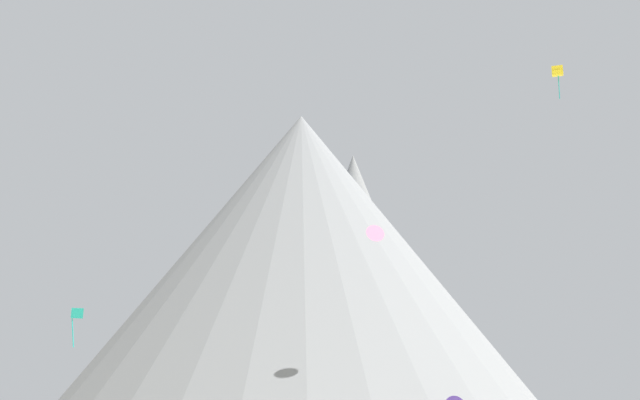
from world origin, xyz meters
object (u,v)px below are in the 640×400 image
(kite_teal_low, at_px, (76,318))
(kite_pink_mid, at_px, (375,234))
(kite_lime_low, at_px, (168,375))
(kite_yellow_high, at_px, (557,71))
(rock_massif, at_px, (313,301))

(kite_teal_low, bearing_deg, kite_pink_mid, -118.84)
(kite_pink_mid, distance_m, kite_lime_low, 27.04)
(kite_yellow_high, height_order, kite_teal_low, kite_yellow_high)
(kite_yellow_high, bearing_deg, rock_massif, -41.49)
(rock_massif, distance_m, kite_teal_low, 54.32)
(kite_lime_low, bearing_deg, rock_massif, -35.95)
(kite_teal_low, bearing_deg, kite_yellow_high, -140.69)
(rock_massif, bearing_deg, kite_pink_mid, -68.64)
(rock_massif, height_order, kite_teal_low, rock_massif)
(rock_massif, xyz_separation_m, kite_lime_low, (-11.29, -24.50, -12.12))
(kite_yellow_high, bearing_deg, kite_teal_low, 32.39)
(rock_massif, xyz_separation_m, kite_pink_mid, (11.72, -29.96, 0.99))
(rock_massif, distance_m, kite_lime_low, 29.58)
(kite_pink_mid, distance_m, kite_teal_low, 32.56)
(kite_yellow_high, bearing_deg, kite_pink_mid, -4.22)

